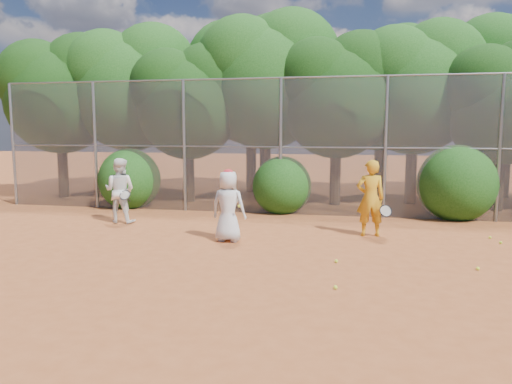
# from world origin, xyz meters

# --- Properties ---
(ground) EXTENTS (80.00, 80.00, 0.00)m
(ground) POSITION_xyz_m (0.00, 0.00, 0.00)
(ground) COLOR #964922
(ground) RESTS_ON ground
(fence_back) EXTENTS (20.05, 0.09, 4.03)m
(fence_back) POSITION_xyz_m (-0.12, 6.00, 2.05)
(fence_back) COLOR gray
(fence_back) RESTS_ON ground
(tree_0) EXTENTS (4.38, 3.81, 6.00)m
(tree_0) POSITION_xyz_m (-9.44, 8.04, 3.93)
(tree_0) COLOR black
(tree_0) RESTS_ON ground
(tree_1) EXTENTS (4.64, 4.03, 6.35)m
(tree_1) POSITION_xyz_m (-6.94, 8.54, 4.16)
(tree_1) COLOR black
(tree_1) RESTS_ON ground
(tree_2) EXTENTS (3.99, 3.47, 5.47)m
(tree_2) POSITION_xyz_m (-4.45, 7.83, 3.58)
(tree_2) COLOR black
(tree_2) RESTS_ON ground
(tree_3) EXTENTS (4.89, 4.26, 6.70)m
(tree_3) POSITION_xyz_m (-1.94, 8.84, 4.40)
(tree_3) COLOR black
(tree_3) RESTS_ON ground
(tree_4) EXTENTS (4.19, 3.64, 5.73)m
(tree_4) POSITION_xyz_m (0.55, 8.24, 3.76)
(tree_4) COLOR black
(tree_4) RESTS_ON ground
(tree_5) EXTENTS (4.51, 3.92, 6.17)m
(tree_5) POSITION_xyz_m (3.06, 9.04, 4.05)
(tree_5) COLOR black
(tree_5) RESTS_ON ground
(tree_6) EXTENTS (3.86, 3.36, 5.29)m
(tree_6) POSITION_xyz_m (5.55, 8.03, 3.47)
(tree_6) COLOR black
(tree_6) RESTS_ON ground
(tree_9) EXTENTS (4.83, 4.20, 6.62)m
(tree_9) POSITION_xyz_m (-7.94, 10.84, 4.34)
(tree_9) COLOR black
(tree_9) RESTS_ON ground
(tree_10) EXTENTS (5.15, 4.48, 7.06)m
(tree_10) POSITION_xyz_m (-2.93, 11.05, 4.63)
(tree_10) COLOR black
(tree_10) RESTS_ON ground
(tree_11) EXTENTS (4.64, 4.03, 6.35)m
(tree_11) POSITION_xyz_m (2.06, 10.64, 4.16)
(tree_11) COLOR black
(tree_11) RESTS_ON ground
(tree_12) EXTENTS (5.02, 4.37, 6.88)m
(tree_12) POSITION_xyz_m (6.56, 11.24, 4.51)
(tree_12) COLOR black
(tree_12) RESTS_ON ground
(bush_0) EXTENTS (2.00, 2.00, 2.00)m
(bush_0) POSITION_xyz_m (-6.00, 6.30, 1.00)
(bush_0) COLOR #154210
(bush_0) RESTS_ON ground
(bush_1) EXTENTS (1.80, 1.80, 1.80)m
(bush_1) POSITION_xyz_m (-1.00, 6.30, 0.90)
(bush_1) COLOR #154210
(bush_1) RESTS_ON ground
(bush_2) EXTENTS (2.20, 2.20, 2.20)m
(bush_2) POSITION_xyz_m (4.00, 6.30, 1.10)
(bush_2) COLOR #154210
(bush_2) RESTS_ON ground
(player_yellow) EXTENTS (0.88, 0.59, 1.82)m
(player_yellow) POSITION_xyz_m (1.58, 3.40, 0.91)
(player_yellow) COLOR orange
(player_yellow) RESTS_ON ground
(player_teen) EXTENTS (0.84, 0.59, 1.64)m
(player_teen) POSITION_xyz_m (-1.57, 2.16, 0.82)
(player_teen) COLOR silver
(player_teen) RESTS_ON ground
(player_white) EXTENTS (0.88, 0.74, 1.75)m
(player_white) POSITION_xyz_m (-5.04, 3.76, 0.88)
(player_white) COLOR white
(player_white) RESTS_ON ground
(ball_0) EXTENTS (0.07, 0.07, 0.07)m
(ball_0) POSITION_xyz_m (3.46, 0.82, 0.03)
(ball_0) COLOR #C9E72A
(ball_0) RESTS_ON ground
(ball_1) EXTENTS (0.07, 0.07, 0.07)m
(ball_1) POSITION_xyz_m (4.32, 3.64, 0.03)
(ball_1) COLOR #C9E72A
(ball_1) RESTS_ON ground
(ball_2) EXTENTS (0.07, 0.07, 0.07)m
(ball_2) POSITION_xyz_m (0.99, -0.80, 0.03)
(ball_2) COLOR #C9E72A
(ball_2) RESTS_ON ground
(ball_4) EXTENTS (0.07, 0.07, 0.07)m
(ball_4) POSITION_xyz_m (0.93, 0.80, 0.03)
(ball_4) COLOR #C9E72A
(ball_4) RESTS_ON ground
(ball_5) EXTENTS (0.07, 0.07, 0.07)m
(ball_5) POSITION_xyz_m (4.42, 3.12, 0.03)
(ball_5) COLOR #C9E72A
(ball_5) RESTS_ON ground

